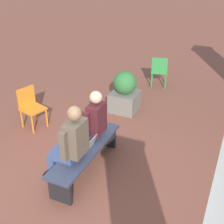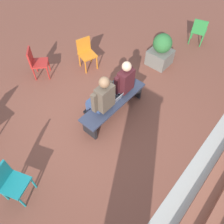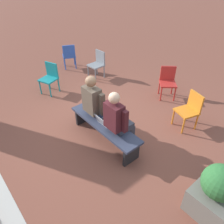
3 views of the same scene
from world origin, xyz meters
The scene contains 11 objects.
ground_plane centered at (0.00, 0.00, 0.00)m, with size 60.00×60.00×0.00m, color brown.
concrete_strip centered at (-0.36, 2.45, 0.00)m, with size 6.16×0.40×0.01m, color #B7B2A8.
bench centered at (-0.36, 0.24, 0.35)m, with size 1.80×0.44×0.45m.
person_student centered at (-0.70, 0.17, 0.71)m, with size 0.53×0.67×1.33m.
person_adult centered at (-0.02, 0.17, 0.73)m, with size 0.56×0.71×1.38m.
laptop centered at (-0.37, 0.25, 0.50)m, with size 0.32×0.29×0.21m.
plastic_chair_far_right centered at (2.21, 0.12, 0.48)m, with size 0.54×0.54×0.84m.
plastic_chair_by_pillar centered at (-0.05, -2.19, 0.48)m, with size 0.59×0.59×0.84m.
plastic_chair_near_bench_right centered at (-4.25, 0.34, 0.48)m, with size 0.51×0.51×0.84m.
plastic_chair_mid_courtyard centered at (-1.20, -1.49, 0.48)m, with size 0.52×0.52×0.84m.
planter centered at (-2.64, 0.01, 0.44)m, with size 0.60×0.60×0.94m.
Camera 2 is at (2.14, 2.35, 4.09)m, focal length 35.00 mm.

